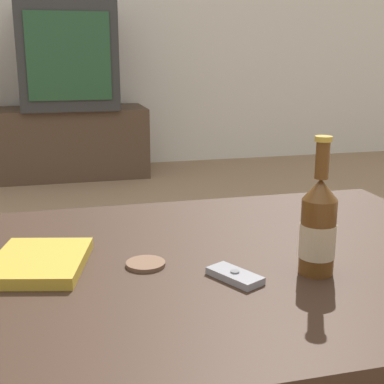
{
  "coord_description": "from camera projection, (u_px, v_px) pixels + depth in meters",
  "views": [
    {
      "loc": [
        -0.25,
        -1.02,
        0.83
      ],
      "look_at": [
        0.05,
        0.17,
        0.51
      ],
      "focal_mm": 50.0,
      "sensor_mm": 36.0,
      "label": 1
    }
  ],
  "objects": [
    {
      "name": "television",
      "position": [
        68.0,
        56.0,
        3.52
      ],
      "size": [
        0.61,
        0.57,
        0.68
      ],
      "color": "#2D2D2D",
      "rests_on": "tv_stand"
    },
    {
      "name": "coaster",
      "position": [
        146.0,
        264.0,
        1.09
      ],
      "size": [
        0.08,
        0.08,
        0.01
      ],
      "color": "brown",
      "rests_on": "coffee_table"
    },
    {
      "name": "coffee_table",
      "position": [
        187.0,
        280.0,
        1.13
      ],
      "size": [
        1.36,
        0.9,
        0.41
      ],
      "color": "#332116",
      "rests_on": "ground_plane"
    },
    {
      "name": "cell_phone",
      "position": [
        235.0,
        276.0,
        1.02
      ],
      "size": [
        0.1,
        0.12,
        0.02
      ],
      "rotation": [
        0.0,
        0.0,
        0.48
      ],
      "color": "gray",
      "rests_on": "coffee_table"
    },
    {
      "name": "table_book",
      "position": [
        39.0,
        262.0,
        1.08
      ],
      "size": [
        0.23,
        0.26,
        0.02
      ],
      "rotation": [
        0.0,
        0.0,
        -0.24
      ],
      "color": "#B7932D",
      "rests_on": "coffee_table"
    },
    {
      "name": "tv_stand",
      "position": [
        72.0,
        142.0,
        3.67
      ],
      "size": [
        1.0,
        0.49,
        0.46
      ],
      "color": "#4C3828",
      "rests_on": "ground_plane"
    },
    {
      "name": "beer_bottle",
      "position": [
        318.0,
        227.0,
        1.03
      ],
      "size": [
        0.07,
        0.07,
        0.27
      ],
      "color": "#563314",
      "rests_on": "coffee_table"
    }
  ]
}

